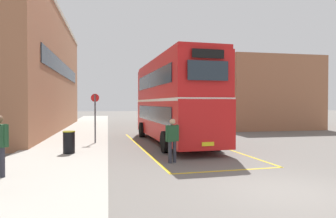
{
  "coord_description": "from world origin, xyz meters",
  "views": [
    {
      "loc": [
        -4.5,
        -6.96,
        2.28
      ],
      "look_at": [
        -0.38,
        13.58,
        1.88
      ],
      "focal_mm": 32.14,
      "sensor_mm": 36.0,
      "label": 1
    }
  ],
  "objects_px": {
    "double_decker_bus": "(173,99)",
    "litter_bin": "(69,142)",
    "pedestrian_boarding": "(172,137)",
    "single_deck_bus": "(185,109)",
    "pedestrian_waiting_near": "(0,141)",
    "bus_stop_sign": "(95,113)"
  },
  "relations": [
    {
      "from": "double_decker_bus",
      "to": "litter_bin",
      "type": "distance_m",
      "value": 6.66
    },
    {
      "from": "double_decker_bus",
      "to": "bus_stop_sign",
      "type": "bearing_deg",
      "value": -176.91
    },
    {
      "from": "pedestrian_waiting_near",
      "to": "pedestrian_boarding",
      "type": "bearing_deg",
      "value": 17.37
    },
    {
      "from": "single_deck_bus",
      "to": "pedestrian_boarding",
      "type": "xyz_separation_m",
      "value": [
        -5.99,
        -21.08,
        -0.66
      ]
    },
    {
      "from": "single_deck_bus",
      "to": "pedestrian_waiting_near",
      "type": "height_order",
      "value": "single_deck_bus"
    },
    {
      "from": "single_deck_bus",
      "to": "pedestrian_waiting_near",
      "type": "distance_m",
      "value": 25.54
    },
    {
      "from": "bus_stop_sign",
      "to": "litter_bin",
      "type": "bearing_deg",
      "value": -106.26
    },
    {
      "from": "double_decker_bus",
      "to": "litter_bin",
      "type": "xyz_separation_m",
      "value": [
        -5.33,
        -3.52,
        -1.89
      ]
    },
    {
      "from": "pedestrian_boarding",
      "to": "double_decker_bus",
      "type": "bearing_deg",
      "value": 77.35
    },
    {
      "from": "single_deck_bus",
      "to": "litter_bin",
      "type": "height_order",
      "value": "single_deck_bus"
    },
    {
      "from": "single_deck_bus",
      "to": "pedestrian_waiting_near",
      "type": "relative_size",
      "value": 5.05
    },
    {
      "from": "litter_bin",
      "to": "bus_stop_sign",
      "type": "xyz_separation_m",
      "value": [
        0.96,
        3.28,
        1.12
      ]
    },
    {
      "from": "double_decker_bus",
      "to": "pedestrian_waiting_near",
      "type": "height_order",
      "value": "double_decker_bus"
    },
    {
      "from": "pedestrian_boarding",
      "to": "pedestrian_waiting_near",
      "type": "bearing_deg",
      "value": -162.63
    },
    {
      "from": "double_decker_bus",
      "to": "litter_bin",
      "type": "relative_size",
      "value": 11.34
    },
    {
      "from": "double_decker_bus",
      "to": "pedestrian_boarding",
      "type": "relative_size",
      "value": 6.4
    },
    {
      "from": "litter_bin",
      "to": "bus_stop_sign",
      "type": "relative_size",
      "value": 0.36
    },
    {
      "from": "pedestrian_waiting_near",
      "to": "single_deck_bus",
      "type": "bearing_deg",
      "value": 63.25
    },
    {
      "from": "pedestrian_boarding",
      "to": "litter_bin",
      "type": "relative_size",
      "value": 1.77
    },
    {
      "from": "double_decker_bus",
      "to": "bus_stop_sign",
      "type": "relative_size",
      "value": 4.07
    },
    {
      "from": "pedestrian_boarding",
      "to": "bus_stop_sign",
      "type": "distance_m",
      "value": 6.32
    },
    {
      "from": "bus_stop_sign",
      "to": "single_deck_bus",
      "type": "bearing_deg",
      "value": 59.83
    }
  ]
}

